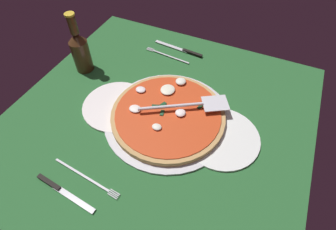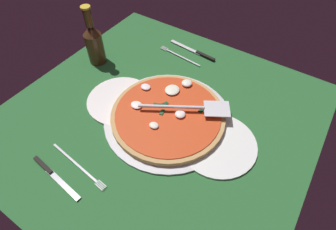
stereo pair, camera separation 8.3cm
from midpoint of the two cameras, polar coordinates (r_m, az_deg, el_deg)
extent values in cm
cube|color=#265E2D|center=(85.77, -4.78, -1.01)|extent=(92.41, 92.41, 0.80)
cube|color=silver|center=(106.43, 26.31, 5.60)|extent=(6.60, 6.60, 0.10)
cube|color=white|center=(96.56, 25.44, 0.73)|extent=(6.60, 6.60, 0.10)
cube|color=white|center=(87.56, 24.38, -5.20)|extent=(6.60, 6.60, 0.10)
cube|color=silver|center=(79.74, 23.06, -12.38)|extent=(6.60, 6.60, 0.10)
cube|color=white|center=(73.48, 21.39, -20.94)|extent=(6.60, 6.60, 0.10)
cube|color=white|center=(111.00, 23.47, 8.84)|extent=(6.60, 6.60, 0.10)
cube|color=silver|center=(100.71, 22.37, 4.50)|extent=(6.60, 6.60, 0.10)
cube|color=white|center=(91.16, 21.04, -0.79)|extent=(6.60, 6.60, 0.10)
cube|color=silver|center=(82.64, 19.41, -7.25)|extent=(6.60, 6.60, 0.10)
cube|color=white|center=(75.47, 17.38, -15.05)|extent=(6.60, 6.60, 0.10)
cube|color=white|center=(105.52, 19.53, 7.94)|extent=(6.60, 6.60, 0.10)
cube|color=silver|center=(95.55, 17.99, 3.25)|extent=(6.60, 6.60, 0.10)
cube|color=white|center=(86.45, 16.12, -2.49)|extent=(6.60, 6.60, 0.10)
cube|color=white|center=(78.52, 13.82, -9.47)|extent=(6.60, 6.60, 0.10)
cube|color=white|center=(72.15, 10.93, -17.82)|extent=(6.60, 6.60, 0.10)
cube|color=white|center=(110.91, 16.92, 11.04)|extent=(6.60, 6.60, 0.10)
cube|color=white|center=(100.61, 15.21, 6.90)|extent=(6.60, 6.60, 0.10)
cube|color=white|center=(91.06, 13.16, 1.84)|extent=(6.60, 6.60, 0.10)
cube|color=white|center=(82.52, 10.67, -4.34)|extent=(6.60, 6.60, 0.10)
cube|color=white|center=(75.34, 7.60, -11.80)|extent=(6.60, 6.60, 0.10)
cube|color=white|center=(69.93, 3.74, -20.57)|extent=(6.60, 6.60, 0.10)
cube|color=white|center=(106.25, 12.67, 10.17)|extent=(6.60, 6.60, 0.10)
cube|color=white|center=(96.35, 10.49, 5.71)|extent=(6.60, 6.60, 0.10)
cube|color=white|center=(87.34, 7.88, 0.28)|extent=(6.60, 6.60, 0.10)
cube|color=silver|center=(79.50, 4.71, -6.31)|extent=(6.60, 6.60, 0.10)
cube|color=white|center=(73.21, 0.82, -14.15)|extent=(6.60, 6.60, 0.10)
cube|color=white|center=(68.92, -4.04, -23.12)|extent=(6.60, 6.60, 0.10)
cube|color=white|center=(112.38, 10.35, 13.08)|extent=(6.60, 6.60, 0.10)
cube|color=white|center=(102.23, 8.08, 9.15)|extent=(6.60, 6.60, 0.10)
cube|color=white|center=(92.85, 5.40, 4.39)|extent=(6.60, 6.60, 0.10)
cube|color=white|center=(84.49, 2.19, -1.40)|extent=(6.60, 6.60, 0.10)
cube|color=silver|center=(77.49, -1.68, -8.33)|extent=(6.60, 6.60, 0.10)
cube|color=silver|center=(72.24, -6.41, -16.39)|extent=(6.60, 6.60, 0.10)
cube|color=white|center=(108.59, 5.91, 12.19)|extent=(6.60, 6.60, 0.10)
cube|color=white|center=(98.93, 3.18, 8.00)|extent=(6.60, 6.60, 0.10)
cube|color=white|center=(90.17, -0.02, 2.93)|extent=(6.60, 6.60, 0.10)
cube|color=white|center=(82.60, -3.84, -3.16)|extent=(6.60, 6.60, 0.10)
cube|color=white|center=(76.57, -8.39, -10.32)|extent=(6.60, 6.60, 0.10)
cube|color=white|center=(72.47, -13.86, -18.40)|extent=(6.60, 6.60, 0.10)
cube|color=white|center=(115.36, 3.94, 14.87)|extent=(6.60, 6.60, 0.10)
cube|color=silver|center=(105.49, 1.21, 11.18)|extent=(6.60, 6.60, 0.10)
cube|color=white|center=(96.42, -1.98, 6.72)|extent=(6.60, 6.60, 0.10)
cube|color=white|center=(88.41, -5.70, 1.37)|extent=(6.60, 6.60, 0.10)
cube|color=silver|center=(81.74, -10.09, -4.94)|extent=(6.60, 6.60, 0.10)
cube|color=white|center=(76.79, -15.25, -12.19)|extent=(6.60, 6.60, 0.10)
cube|color=silver|center=(73.89, -21.31, -20.08)|extent=(6.60, 6.60, 0.10)
cube|color=silver|center=(112.45, -0.57, 13.96)|extent=(6.60, 6.60, 0.10)
cube|color=white|center=(103.15, -3.71, 10.02)|extent=(6.60, 6.60, 0.10)
cube|color=silver|center=(94.78, -7.34, 5.32)|extent=(6.60, 6.60, 0.10)
cube|color=white|center=(87.60, -11.54, -0.24)|extent=(6.60, 6.60, 0.10)
cube|color=white|center=(81.95, -16.42, -6.68)|extent=(6.60, 6.60, 0.10)
cube|color=white|center=(78.13, -22.06, -13.85)|extent=(6.60, 6.60, 0.10)
cube|color=white|center=(119.72, -2.17, 16.39)|extent=(6.60, 6.60, 0.10)
cube|color=white|center=(110.25, -5.25, 12.91)|extent=(6.60, 6.60, 0.10)
cube|color=white|center=(101.61, -8.77, 8.75)|extent=(6.60, 6.60, 0.10)
cube|color=white|center=(94.03, -12.80, 3.84)|extent=(6.60, 6.60, 0.10)
cube|color=silver|center=(87.79, -17.42, -1.87)|extent=(6.60, 6.60, 0.10)
cube|color=silver|center=(83.20, -22.69, -8.31)|extent=(6.60, 6.60, 0.10)
cube|color=white|center=(80.54, -28.63, -15.26)|extent=(6.60, 6.60, 0.10)
cube|color=silver|center=(117.66, -6.63, 15.43)|extent=(6.60, 6.60, 0.10)
cube|color=white|center=(108.81, -10.04, 11.74)|extent=(6.60, 6.60, 0.10)
cube|color=silver|center=(100.91, -13.91, 7.39)|extent=(6.60, 6.60, 0.10)
cube|color=white|center=(94.21, -18.29, 2.32)|extent=(6.60, 6.60, 0.10)
cube|color=white|center=(88.97, -23.22, -3.45)|extent=(6.60, 6.60, 0.10)
cube|color=white|center=(85.47, -28.74, -9.78)|extent=(6.60, 6.60, 0.10)
cube|color=silver|center=(125.33, -7.87, 17.64)|extent=(6.60, 6.60, 0.10)
cube|color=white|center=(116.31, -11.18, 14.34)|extent=(6.60, 6.60, 0.10)
cube|color=white|center=(108.16, -14.89, 10.46)|extent=(6.60, 6.60, 0.10)
cube|color=silver|center=(101.07, -19.04, 5.95)|extent=(6.60, 6.60, 0.10)
cube|color=silver|center=(95.30, -23.69, 0.79)|extent=(6.60, 6.60, 0.10)
cube|color=white|center=(91.09, -28.83, -4.94)|extent=(6.60, 6.60, 0.10)
cube|color=white|center=(88.66, -34.47, -11.06)|extent=(6.60, 6.60, 0.10)
cube|color=white|center=(124.07, -12.19, 16.62)|extent=(6.60, 6.60, 0.10)
cube|color=white|center=(115.71, -15.75, 13.15)|extent=(6.60, 6.60, 0.10)
cube|color=white|center=(108.31, -19.71, 9.11)|extent=(6.60, 6.60, 0.10)
cube|color=white|center=(102.10, -24.09, 4.49)|extent=(6.60, 6.60, 0.10)
cube|color=silver|center=(97.28, -28.91, -0.69)|extent=(6.60, 6.60, 0.10)
cube|color=white|center=(94.09, -34.16, -6.31)|extent=(6.60, 6.60, 0.10)
cube|color=white|center=(132.03, -13.11, 18.62)|extent=(6.60, 6.60, 0.10)
cube|color=white|center=(123.50, -16.53, 15.49)|extent=(6.60, 6.60, 0.10)
cube|color=white|center=(115.85, -20.30, 11.87)|extent=(6.60, 6.60, 0.10)
cube|color=white|center=(109.27, -24.45, 7.71)|extent=(6.60, 6.60, 0.10)
cube|color=white|center=(103.95, -28.98, 3.03)|extent=(6.60, 6.60, 0.10)
cube|color=silver|center=(100.10, -33.89, -2.10)|extent=(6.60, 6.60, 0.10)
cylinder|color=silver|center=(84.53, -2.82, -0.82)|extent=(39.93, 39.93, 0.98)
cylinder|color=white|center=(80.67, 8.28, -4.95)|extent=(22.88, 22.88, 1.00)
cylinder|color=white|center=(90.23, -13.46, 1.72)|extent=(22.03, 22.03, 1.00)
cylinder|color=tan|center=(83.49, -2.85, -0.23)|extent=(35.45, 35.45, 1.71)
cylinder|color=#C8401B|center=(82.72, -2.88, 0.22)|extent=(32.79, 32.79, 0.30)
ellipsoid|color=white|center=(81.77, -0.24, 0.31)|extent=(3.20, 3.22, 1.18)
ellipsoid|color=white|center=(91.37, 0.11, 6.99)|extent=(3.49, 3.53, 1.35)
ellipsoid|color=white|center=(89.78, -8.49, 5.21)|extent=(3.38, 2.89, 0.96)
ellipsoid|color=white|center=(88.76, -2.76, 5.24)|extent=(4.73, 5.02, 1.11)
ellipsoid|color=white|center=(84.24, -9.82, 1.16)|extent=(3.77, 3.18, 0.94)
ellipsoid|color=white|center=(78.81, -5.43, -2.72)|extent=(2.92, 2.44, 0.95)
cube|color=#153F21|center=(84.74, -3.99, 2.01)|extent=(2.20, 2.97, 0.30)
cube|color=#13371D|center=(84.36, 4.14, 1.72)|extent=(1.68, 2.76, 0.30)
cube|color=#1C4224|center=(84.62, -5.49, 1.78)|extent=(2.50, 1.62, 0.30)
cube|color=#1D4D2C|center=(82.40, -4.23, 0.17)|extent=(1.51, 2.43, 0.30)
cube|color=silver|center=(83.80, 7.20, 2.33)|extent=(10.03, 9.54, 0.30)
cylinder|color=silver|center=(81.87, -2.36, 1.69)|extent=(17.70, 11.22, 1.00)
cube|color=silver|center=(108.82, -0.85, 12.79)|extent=(20.60, 15.24, 0.60)
cube|color=silver|center=(106.51, -1.69, 12.13)|extent=(15.85, 2.14, 0.25)
cube|color=silver|center=(111.25, -5.79, 13.74)|extent=(3.01, 0.51, 0.25)
cube|color=silver|center=(110.97, -5.92, 13.62)|extent=(3.01, 0.51, 0.25)
cube|color=silver|center=(110.68, -6.05, 13.50)|extent=(3.01, 0.51, 0.25)
cube|color=silver|center=(110.40, -6.18, 13.38)|extent=(3.01, 0.51, 0.25)
cube|color=black|center=(108.09, 2.94, 12.90)|extent=(8.47, 2.01, 0.80)
cube|color=silver|center=(111.97, -1.46, 14.25)|extent=(14.76, 2.82, 0.25)
cube|color=white|center=(77.96, -22.30, -13.66)|extent=(19.45, 15.17, 0.60)
cube|color=silver|center=(78.15, -20.86, -11.93)|extent=(18.54, 2.51, 0.25)
cube|color=silver|center=(72.99, -15.13, -16.52)|extent=(3.01, 0.53, 0.25)
cube|color=silver|center=(73.08, -14.90, -16.27)|extent=(3.01, 0.53, 0.25)
cube|color=silver|center=(73.17, -14.67, -16.01)|extent=(3.01, 0.53, 0.25)
cube|color=silver|center=(73.26, -14.44, -15.75)|extent=(3.01, 0.53, 0.25)
cube|color=black|center=(80.09, -26.76, -12.80)|extent=(7.65, 1.97, 0.80)
cube|color=silver|center=(75.73, -22.51, -16.27)|extent=(13.31, 2.75, 0.25)
cylinder|color=#452A16|center=(104.15, -20.05, 11.53)|extent=(6.36, 6.36, 11.99)
cone|color=#452A16|center=(99.97, -21.23, 14.93)|extent=(6.36, 6.36, 3.29)
cylinder|color=#452A16|center=(97.52, -22.06, 17.25)|extent=(2.87, 2.87, 6.47)
cylinder|color=gold|center=(95.86, -22.70, 18.99)|extent=(3.30, 3.30, 0.60)
camera|label=1|loc=(0.04, -92.87, -3.38)|focal=28.76mm
camera|label=2|loc=(0.04, 87.13, 3.38)|focal=28.76mm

